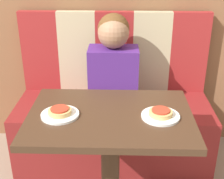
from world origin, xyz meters
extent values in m
cube|color=maroon|center=(0.00, 0.62, 0.24)|extent=(1.40, 0.57, 0.47)
cube|color=maroon|center=(-0.56, 0.88, 0.78)|extent=(0.28, 0.06, 0.61)
cube|color=tan|center=(-0.28, 0.88, 0.78)|extent=(0.28, 0.06, 0.61)
cube|color=maroon|center=(0.00, 0.88, 0.78)|extent=(0.28, 0.06, 0.61)
cube|color=tan|center=(0.28, 0.88, 0.78)|extent=(0.28, 0.06, 0.61)
cube|color=maroon|center=(0.56, 0.88, 0.78)|extent=(0.28, 0.06, 0.61)
cube|color=#422B1C|center=(0.00, 0.00, 0.72)|extent=(0.83, 0.58, 0.03)
cylinder|color=#422B1C|center=(0.00, 0.00, 0.35)|extent=(0.10, 0.10, 0.70)
cube|color=#4C237A|center=(0.00, 0.62, 0.68)|extent=(0.34, 0.21, 0.42)
sphere|color=#9E7051|center=(0.00, 0.62, 0.99)|extent=(0.21, 0.21, 0.21)
sphere|color=brown|center=(0.00, 0.65, 1.01)|extent=(0.21, 0.21, 0.21)
cylinder|color=white|center=(-0.25, -0.02, 0.74)|extent=(0.19, 0.19, 0.01)
cylinder|color=white|center=(0.25, -0.02, 0.74)|extent=(0.19, 0.19, 0.01)
cylinder|color=tan|center=(-0.25, -0.02, 0.76)|extent=(0.11, 0.11, 0.02)
cylinder|color=#B73823|center=(-0.25, -0.02, 0.78)|extent=(0.09, 0.09, 0.01)
cylinder|color=tan|center=(0.25, -0.02, 0.76)|extent=(0.11, 0.11, 0.02)
cylinder|color=#B73823|center=(0.25, -0.02, 0.78)|extent=(0.09, 0.09, 0.01)
camera|label=1|loc=(0.05, -1.37, 1.50)|focal=50.00mm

